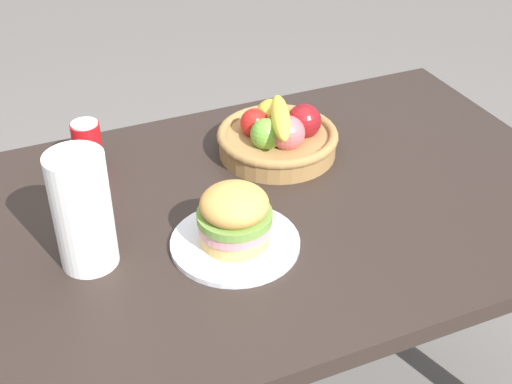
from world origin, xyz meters
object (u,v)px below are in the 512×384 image
at_px(plate, 235,243).
at_px(paper_towel_roll, 82,211).
at_px(sandwich, 235,216).
at_px(fruit_basket, 278,136).
at_px(soda_can, 88,147).

bearing_deg(plate, paper_towel_roll, 166.46).
distance_m(sandwich, fruit_basket, 0.37).
bearing_deg(fruit_basket, paper_towel_roll, -156.33).
distance_m(soda_can, fruit_basket, 0.44).
distance_m(plate, fruit_basket, 0.37).
height_order(sandwich, paper_towel_roll, paper_towel_roll).
distance_m(plate, sandwich, 0.07).
distance_m(fruit_basket, paper_towel_roll, 0.55).
distance_m(sandwich, soda_can, 0.44).
bearing_deg(paper_towel_roll, sandwich, -13.54).
bearing_deg(paper_towel_roll, soda_can, 77.51).
relative_size(plate, paper_towel_roll, 1.08).
bearing_deg(sandwich, plate, -26.57).
relative_size(soda_can, paper_towel_roll, 0.53).
height_order(plate, fruit_basket, fruit_basket).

